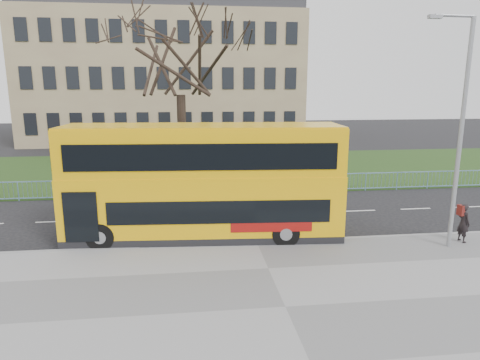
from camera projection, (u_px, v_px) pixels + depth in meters
name	position (u px, v px, depth m)	size (l,w,h in m)	color
ground	(251.00, 232.00, 18.66)	(120.00, 120.00, 0.00)	black
pavement	(285.00, 309.00, 12.10)	(80.00, 10.50, 0.12)	slate
kerb	(256.00, 243.00, 17.14)	(80.00, 0.20, 0.14)	gray
grass_verge	(224.00, 169.00, 32.51)	(80.00, 15.40, 0.08)	#213B15
guard_railing	(234.00, 185.00, 24.94)	(40.00, 0.12, 1.10)	#729FCB
bare_tree	(180.00, 77.00, 26.54)	(9.34, 9.34, 13.35)	black
civic_building	(166.00, 79.00, 50.49)	(30.00, 15.00, 14.00)	#917A5C
yellow_bus	(204.00, 180.00, 17.39)	(11.26, 3.40, 4.65)	#EAAC09
pedestrian	(463.00, 223.00, 16.99)	(0.57, 0.37, 1.57)	black
street_lamp	(459.00, 126.00, 15.61)	(1.81, 0.27, 8.52)	gray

